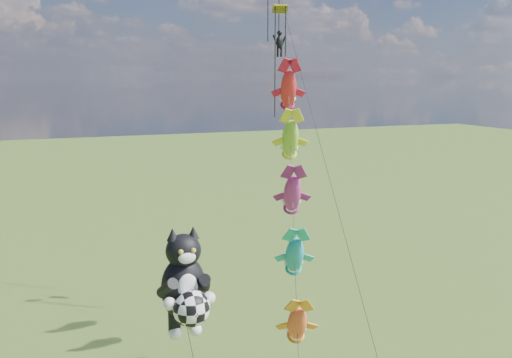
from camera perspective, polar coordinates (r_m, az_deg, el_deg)
name	(u,v)px	position (r m, az deg, el deg)	size (l,w,h in m)	color
cat_kite_rig	(186,286)	(25.22, -7.06, -10.59)	(2.32, 4.10, 11.27)	brown
fish_windsock_rig	(292,194)	(31.29, 3.66, -1.51)	(6.01, 14.88, 20.08)	brown
parafoil_rig	(281,34)	(39.78, 2.53, 14.24)	(1.95, 17.55, 27.79)	brown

